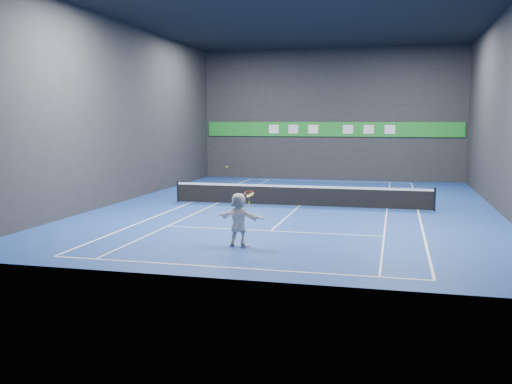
% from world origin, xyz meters
% --- Properties ---
extents(ground, '(26.00, 26.00, 0.00)m').
position_xyz_m(ground, '(0.00, 0.00, 0.00)').
color(ground, navy).
rests_on(ground, ground).
extents(ceiling, '(26.00, 26.00, 0.00)m').
position_xyz_m(ceiling, '(0.00, 0.00, 9.00)').
color(ceiling, black).
rests_on(ceiling, ground).
extents(wall_back, '(18.00, 0.10, 9.00)m').
position_xyz_m(wall_back, '(0.00, 13.00, 4.50)').
color(wall_back, '#252528').
rests_on(wall_back, ground).
extents(wall_front, '(18.00, 0.10, 9.00)m').
position_xyz_m(wall_front, '(0.00, -13.00, 4.50)').
color(wall_front, '#252528').
rests_on(wall_front, ground).
extents(wall_left, '(0.10, 26.00, 9.00)m').
position_xyz_m(wall_left, '(-9.00, 0.00, 4.50)').
color(wall_left, '#252528').
rests_on(wall_left, ground).
extents(wall_right, '(0.10, 26.00, 9.00)m').
position_xyz_m(wall_right, '(9.00, 0.00, 4.50)').
color(wall_right, '#252528').
rests_on(wall_right, ground).
extents(baseline_near, '(10.98, 0.08, 0.01)m').
position_xyz_m(baseline_near, '(0.00, -11.89, 0.00)').
color(baseline_near, white).
rests_on(baseline_near, ground).
extents(baseline_far, '(10.98, 0.08, 0.01)m').
position_xyz_m(baseline_far, '(0.00, 11.89, 0.00)').
color(baseline_far, white).
rests_on(baseline_far, ground).
extents(sideline_doubles_left, '(0.08, 23.78, 0.01)m').
position_xyz_m(sideline_doubles_left, '(-5.49, 0.00, 0.00)').
color(sideline_doubles_left, white).
rests_on(sideline_doubles_left, ground).
extents(sideline_doubles_right, '(0.08, 23.78, 0.01)m').
position_xyz_m(sideline_doubles_right, '(5.49, 0.00, 0.00)').
color(sideline_doubles_right, white).
rests_on(sideline_doubles_right, ground).
extents(sideline_singles_left, '(0.06, 23.78, 0.01)m').
position_xyz_m(sideline_singles_left, '(-4.11, 0.00, 0.00)').
color(sideline_singles_left, white).
rests_on(sideline_singles_left, ground).
extents(sideline_singles_right, '(0.06, 23.78, 0.01)m').
position_xyz_m(sideline_singles_right, '(4.11, 0.00, 0.00)').
color(sideline_singles_right, white).
rests_on(sideline_singles_right, ground).
extents(service_line_near, '(8.23, 0.06, 0.01)m').
position_xyz_m(service_line_near, '(0.00, -6.40, 0.00)').
color(service_line_near, white).
rests_on(service_line_near, ground).
extents(service_line_far, '(8.23, 0.06, 0.01)m').
position_xyz_m(service_line_far, '(0.00, 6.40, 0.00)').
color(service_line_far, white).
rests_on(service_line_far, ground).
extents(center_service_line, '(0.06, 12.80, 0.01)m').
position_xyz_m(center_service_line, '(0.00, 0.00, 0.00)').
color(center_service_line, white).
rests_on(center_service_line, ground).
extents(player, '(1.70, 0.88, 1.75)m').
position_xyz_m(player, '(-0.46, -9.15, 0.88)').
color(player, white).
rests_on(player, ground).
extents(tennis_ball, '(0.07, 0.07, 0.07)m').
position_xyz_m(tennis_ball, '(-0.91, -9.03, 2.57)').
color(tennis_ball, yellow).
rests_on(tennis_ball, player).
extents(tennis_net, '(12.50, 0.10, 1.07)m').
position_xyz_m(tennis_net, '(0.00, 0.00, 0.54)').
color(tennis_net, black).
rests_on(tennis_net, ground).
extents(sponsor_banner, '(17.64, 0.11, 1.00)m').
position_xyz_m(sponsor_banner, '(0.00, 12.93, 3.50)').
color(sponsor_banner, '#1E8A29').
rests_on(sponsor_banner, wall_back).
extents(tennis_racket, '(0.43, 0.42, 0.56)m').
position_xyz_m(tennis_racket, '(-0.13, -9.10, 1.71)').
color(tennis_racket, red).
rests_on(tennis_racket, player).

